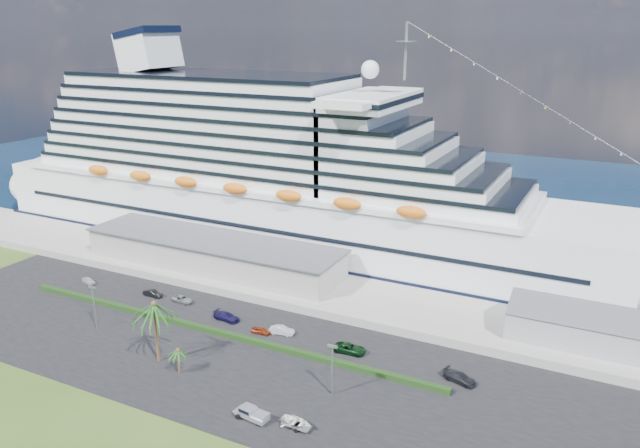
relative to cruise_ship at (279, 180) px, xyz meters
The scene contains 22 objects.
ground 69.56m from the cruise_ship, 71.40° to the right, with size 420.00×420.00×0.00m, color #2E4617.
asphalt_lot 59.58m from the cruise_ship, 67.89° to the right, with size 140.00×38.00×0.12m, color black.
wharf 35.90m from the cruise_ship, 48.10° to the right, with size 240.00×20.00×1.80m, color gray.
water 71.40m from the cruise_ship, 71.93° to the left, with size 420.00×160.00×0.02m, color #0B1A31.
cruise_ship is the anchor object (origin of this frame).
terminal_building 26.92m from the cruise_ship, 98.22° to the right, with size 61.00×15.00×6.30m.
port_shed 78.32m from the cruise_ship, 18.08° to the right, with size 24.00×12.31×7.37m.
hedge 52.41m from the cruise_ship, 74.26° to the right, with size 88.00×1.10×0.90m, color black.
lamp_post_left 57.50m from the cruise_ship, 96.59° to the right, with size 1.60×0.35×8.27m.
lamp_post_right 70.64m from the cruise_ship, 53.44° to the right, with size 1.60×0.35×8.27m.
palm_tall 61.56m from the cruise_ship, 79.12° to the right, with size 8.82×8.82×11.13m.
palm_short 65.13m from the cruise_ship, 74.52° to the right, with size 3.53×3.53×4.56m.
parked_car_0 50.32m from the cruise_ship, 119.75° to the right, with size 1.50×3.72×1.27m, color silver.
parked_car_1 43.97m from the cruise_ship, 99.57° to the right, with size 1.46×4.20×1.38m, color black.
parked_car_2 43.02m from the cruise_ship, 89.43° to the right, with size 2.11×4.59×1.27m, color gray.
parked_car_3 47.27m from the cruise_ship, 73.04° to the right, with size 2.17×5.34×1.55m, color #16113C.
parked_car_4 51.84m from the cruise_ship, 63.90° to the right, with size 1.46×3.62×1.23m, color maroon.
parked_car_5 52.03m from the cruise_ship, 59.63° to the right, with size 1.57×4.51×1.48m, color silver.
parked_car_6 60.19m from the cruise_ship, 48.19° to the right, with size 2.56×5.55×1.54m, color black.
parked_car_7 74.32m from the cruise_ship, 37.27° to the right, with size 2.19×5.38×1.56m, color black.
pickup_truck 76.51m from the cruise_ship, 62.97° to the right, with size 5.36×2.50×1.82m.
boat_trailer 78.93m from the cruise_ship, 58.23° to the right, with size 5.29×3.46×1.52m.
Camera 1 is at (55.11, -65.75, 53.08)m, focal length 35.00 mm.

